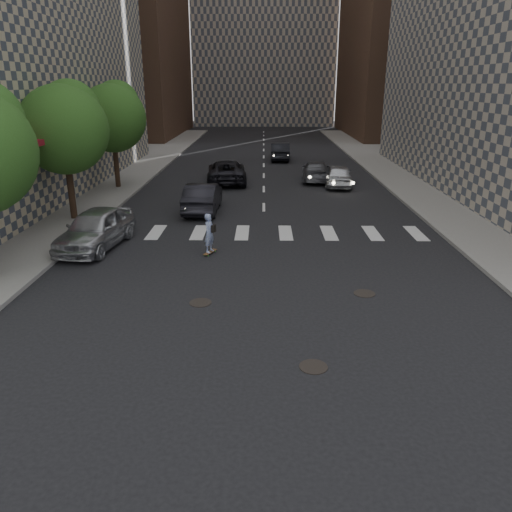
{
  "coord_description": "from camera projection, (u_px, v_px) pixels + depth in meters",
  "views": [
    {
      "loc": [
        -0.05,
        -13.09,
        6.54
      ],
      "look_at": [
        -0.26,
        1.98,
        1.3
      ],
      "focal_mm": 35.0,
      "sensor_mm": 36.0,
      "label": 1
    }
  ],
  "objects": [
    {
      "name": "traffic_car_c",
      "position": [
        227.0,
        172.0,
        34.29
      ],
      "size": [
        2.97,
        5.72,
        1.54
      ],
      "primitive_type": "imported",
      "rotation": [
        0.0,
        0.0,
        3.22
      ],
      "color": "black",
      "rests_on": "ground"
    },
    {
      "name": "sidewalk_right",
      "position": [
        481.0,
        186.0,
        33.18
      ],
      "size": [
        13.0,
        80.0,
        0.15
      ],
      "primitive_type": "cube",
      "color": "gray",
      "rests_on": "ground"
    },
    {
      "name": "manhole_c",
      "position": [
        364.0,
        293.0,
        16.35
      ],
      "size": [
        0.7,
        0.7,
        0.02
      ],
      "primitive_type": "cylinder",
      "color": "black",
      "rests_on": "ground"
    },
    {
      "name": "skateboarder",
      "position": [
        210.0,
        233.0,
        19.9
      ],
      "size": [
        0.57,
        0.85,
        1.66
      ],
      "rotation": [
        0.0,
        0.0,
        -0.41
      ],
      "color": "brown",
      "rests_on": "ground"
    },
    {
      "name": "silver_sedan",
      "position": [
        96.0,
        229.0,
        20.71
      ],
      "size": [
        2.58,
        5.03,
        1.64
      ],
      "primitive_type": "imported",
      "rotation": [
        0.0,
        0.0,
        -0.14
      ],
      "color": "#B2B5BA",
      "rests_on": "ground"
    },
    {
      "name": "traffic_car_d",
      "position": [
        338.0,
        175.0,
        33.09
      ],
      "size": [
        2.13,
        4.45,
        1.47
      ],
      "primitive_type": "imported",
      "rotation": [
        0.0,
        0.0,
        3.05
      ],
      "color": "silver",
      "rests_on": "ground"
    },
    {
      "name": "manhole_a",
      "position": [
        313.0,
        367.0,
        12.13
      ],
      "size": [
        0.7,
        0.7,
        0.02
      ],
      "primitive_type": "cylinder",
      "color": "black",
      "rests_on": "ground"
    },
    {
      "name": "tree_c",
      "position": [
        113.0,
        115.0,
        31.19
      ],
      "size": [
        4.2,
        4.2,
        6.6
      ],
      "color": "#382619",
      "rests_on": "sidewalk_left"
    },
    {
      "name": "traffic_car_e",
      "position": [
        280.0,
        151.0,
        44.46
      ],
      "size": [
        1.7,
        4.67,
        1.53
      ],
      "primitive_type": "imported",
      "rotation": [
        0.0,
        0.0,
        3.12
      ],
      "color": "black",
      "rests_on": "ground"
    },
    {
      "name": "traffic_car_b",
      "position": [
        316.0,
        171.0,
        35.01
      ],
      "size": [
        2.3,
        4.83,
        1.36
      ],
      "primitive_type": "imported",
      "rotation": [
        0.0,
        0.0,
        3.06
      ],
      "color": "#52545A",
      "rests_on": "ground"
    },
    {
      "name": "ground",
      "position": [
        264.0,
        320.0,
        14.51
      ],
      "size": [
        160.0,
        160.0,
        0.0
      ],
      "primitive_type": "plane",
      "color": "black",
      "rests_on": "ground"
    },
    {
      "name": "sidewalk_left",
      "position": [
        49.0,
        184.0,
        33.57
      ],
      "size": [
        13.0,
        80.0,
        0.15
      ],
      "primitive_type": "cube",
      "color": "gray",
      "rests_on": "ground"
    },
    {
      "name": "tree_b",
      "position": [
        65.0,
        125.0,
        23.63
      ],
      "size": [
        4.2,
        4.2,
        6.6
      ],
      "color": "#382619",
      "rests_on": "sidewalk_left"
    },
    {
      "name": "traffic_car_a",
      "position": [
        203.0,
        197.0,
        26.58
      ],
      "size": [
        1.72,
        4.72,
        1.55
      ],
      "primitive_type": "imported",
      "rotation": [
        0.0,
        0.0,
        3.12
      ],
      "color": "black",
      "rests_on": "ground"
    },
    {
      "name": "manhole_b",
      "position": [
        200.0,
        303.0,
        15.67
      ],
      "size": [
        0.7,
        0.7,
        0.02
      ],
      "primitive_type": "cylinder",
      "color": "black",
      "rests_on": "ground"
    }
  ]
}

